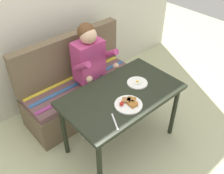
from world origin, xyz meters
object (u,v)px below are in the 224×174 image
at_px(person, 92,64).
at_px(plate_breakfast, 129,104).
at_px(table, 122,100).
at_px(knife, 115,122).
at_px(plate_eggs, 137,83).
at_px(couch, 80,89).

distance_m(person, plate_breakfast, 0.77).
height_order(table, person, person).
bearing_deg(knife, plate_eggs, 51.70).
bearing_deg(couch, plate_breakfast, -94.37).
bearing_deg(plate_eggs, plate_breakfast, -149.32).
height_order(person, knife, person).
xyz_separation_m(table, knife, (-0.31, -0.24, 0.08)).
distance_m(table, couch, 0.83).
bearing_deg(knife, table, 64.27).
relative_size(plate_eggs, knife, 1.07).
relative_size(person, plate_eggs, 5.69).
xyz_separation_m(table, plate_eggs, (0.23, 0.01, 0.09)).
bearing_deg(plate_breakfast, person, 77.81).
xyz_separation_m(table, person, (0.09, 0.59, 0.09)).
xyz_separation_m(person, plate_breakfast, (-0.16, -0.75, 0.00)).
xyz_separation_m(couch, person, (0.09, -0.17, 0.41)).
relative_size(table, knife, 6.00).
relative_size(table, plate_eggs, 5.63).
bearing_deg(plate_eggs, table, -177.16).
distance_m(couch, person, 0.46).
relative_size(person, knife, 6.06).
distance_m(plate_eggs, knife, 0.59).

